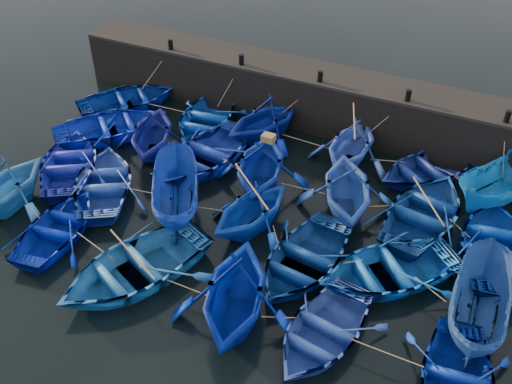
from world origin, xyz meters
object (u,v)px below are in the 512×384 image
at_px(boat_8, 205,153).
at_px(boat_20, 5,185).
at_px(wooden_crate, 268,138).
at_px(boat_13, 70,163).
at_px(boat_0, 128,99).

height_order(boat_8, boat_20, boat_20).
distance_m(boat_8, boat_20, 8.10).
bearing_deg(wooden_crate, boat_20, -147.21).
xyz_separation_m(boat_13, boat_20, (-0.58, -2.88, 0.57)).
relative_size(boat_8, boat_20, 1.33).
relative_size(boat_0, boat_8, 0.91).
bearing_deg(boat_20, boat_0, 91.21).
bearing_deg(boat_20, wooden_crate, 29.39).
relative_size(boat_13, wooden_crate, 10.13).
height_order(boat_13, wooden_crate, wooden_crate).
bearing_deg(boat_20, boat_13, 75.20).
distance_m(boat_8, wooden_crate, 3.84).
distance_m(boat_13, boat_20, 3.00).
relative_size(boat_8, wooden_crate, 11.10).
distance_m(boat_0, boat_20, 8.68).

